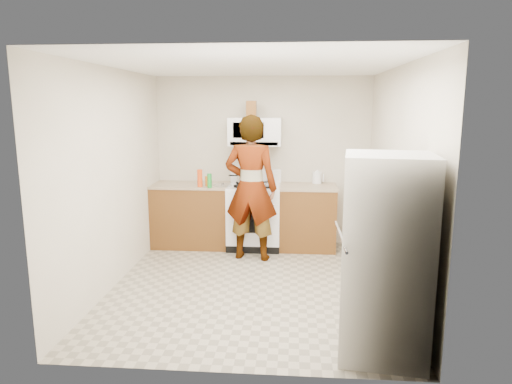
# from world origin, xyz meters

# --- Properties ---
(floor) EXTENTS (3.60, 3.60, 0.00)m
(floor) POSITION_xyz_m (0.00, 0.00, 0.00)
(floor) COLOR gray
(floor) RESTS_ON ground
(back_wall) EXTENTS (3.20, 0.02, 2.50)m
(back_wall) POSITION_xyz_m (0.00, 1.79, 1.25)
(back_wall) COLOR beige
(back_wall) RESTS_ON floor
(right_wall) EXTENTS (0.02, 3.60, 2.50)m
(right_wall) POSITION_xyz_m (1.59, 0.00, 1.25)
(right_wall) COLOR beige
(right_wall) RESTS_ON floor
(cabinet_left) EXTENTS (1.12, 0.62, 0.90)m
(cabinet_left) POSITION_xyz_m (-1.04, 1.49, 0.45)
(cabinet_left) COLOR brown
(cabinet_left) RESTS_ON floor
(counter_left) EXTENTS (1.14, 0.64, 0.03)m
(counter_left) POSITION_xyz_m (-1.04, 1.49, 0.92)
(counter_left) COLOR #9C876A
(counter_left) RESTS_ON cabinet_left
(cabinet_right) EXTENTS (0.80, 0.62, 0.90)m
(cabinet_right) POSITION_xyz_m (0.68, 1.49, 0.45)
(cabinet_right) COLOR brown
(cabinet_right) RESTS_ON floor
(counter_right) EXTENTS (0.82, 0.64, 0.03)m
(counter_right) POSITION_xyz_m (0.68, 1.49, 0.92)
(counter_right) COLOR #9C876A
(counter_right) RESTS_ON cabinet_right
(gas_range) EXTENTS (0.76, 0.65, 1.13)m
(gas_range) POSITION_xyz_m (-0.10, 1.48, 0.49)
(gas_range) COLOR white
(gas_range) RESTS_ON floor
(microwave) EXTENTS (0.76, 0.38, 0.40)m
(microwave) POSITION_xyz_m (-0.10, 1.61, 1.70)
(microwave) COLOR white
(microwave) RESTS_ON back_wall
(person) EXTENTS (0.77, 0.56, 1.96)m
(person) POSITION_xyz_m (-0.10, 0.96, 0.98)
(person) COLOR tan
(person) RESTS_ON floor
(fridge) EXTENTS (0.78, 0.78, 1.70)m
(fridge) POSITION_xyz_m (1.23, -1.37, 0.85)
(fridge) COLOR beige
(fridge) RESTS_ON floor
(kettle) EXTENTS (0.15, 0.15, 0.17)m
(kettle) POSITION_xyz_m (0.82, 1.70, 1.02)
(kettle) COLOR white
(kettle) RESTS_ON counter_right
(jug) EXTENTS (0.14, 0.14, 0.24)m
(jug) POSITION_xyz_m (-0.15, 1.56, 2.02)
(jug) COLOR brown
(jug) RESTS_ON microwave
(saucepan) EXTENTS (0.27, 0.27, 0.12)m
(saucepan) POSITION_xyz_m (-0.26, 1.62, 1.01)
(saucepan) COLOR silver
(saucepan) RESTS_ON gas_range
(tray) EXTENTS (0.29, 0.24, 0.05)m
(tray) POSITION_xyz_m (0.06, 1.33, 0.96)
(tray) COLOR white
(tray) RESTS_ON gas_range
(bottle_spray) EXTENTS (0.08, 0.08, 0.25)m
(bottle_spray) POSITION_xyz_m (-0.86, 1.27, 1.06)
(bottle_spray) COLOR #D03E0F
(bottle_spray) RESTS_ON counter_left
(bottle_hot_sauce) EXTENTS (0.06, 0.06, 0.14)m
(bottle_hot_sauce) POSITION_xyz_m (-0.77, 1.35, 1.01)
(bottle_hot_sauce) COLOR orange
(bottle_hot_sauce) RESTS_ON counter_left
(bottle_green_cap) EXTENTS (0.07, 0.07, 0.20)m
(bottle_green_cap) POSITION_xyz_m (-0.71, 1.19, 1.04)
(bottle_green_cap) COLOR #178129
(bottle_green_cap) RESTS_ON counter_left
(pot_lid) EXTENTS (0.36, 0.36, 0.01)m
(pot_lid) POSITION_xyz_m (-0.55, 1.39, 0.94)
(pot_lid) COLOR white
(pot_lid) RESTS_ON counter_left
(broom) EXTENTS (0.25, 0.18, 1.32)m
(broom) POSITION_xyz_m (1.50, 0.97, 0.67)
(broom) COLOR white
(broom) RESTS_ON floor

